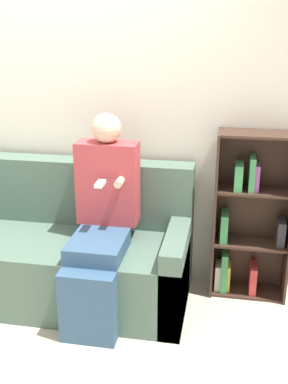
{
  "coord_description": "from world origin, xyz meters",
  "views": [
    {
      "loc": [
        1.23,
        -2.46,
        1.94
      ],
      "look_at": [
        0.67,
        0.55,
        0.83
      ],
      "focal_mm": 45.0,
      "sensor_mm": 36.0,
      "label": 1
    }
  ],
  "objects": [
    {
      "name": "bookshelf",
      "position": [
        1.38,
        0.8,
        0.56
      ],
      "size": [
        0.54,
        0.27,
        1.22
      ],
      "color": "#3D281E",
      "rests_on": "ground_plane"
    },
    {
      "name": "ground_plane",
      "position": [
        0.0,
        0.0,
        0.0
      ],
      "size": [
        14.0,
        14.0,
        0.0
      ],
      "primitive_type": "plane",
      "color": "beige"
    },
    {
      "name": "adult_seated",
      "position": [
        0.42,
        0.38,
        0.7
      ],
      "size": [
        0.42,
        0.73,
        1.35
      ],
      "color": "#335170",
      "rests_on": "ground_plane"
    },
    {
      "name": "back_wall",
      "position": [
        0.0,
        0.94,
        1.27
      ],
      "size": [
        10.0,
        0.06,
        2.55
      ],
      "color": "silver",
      "rests_on": "ground_plane"
    },
    {
      "name": "couch",
      "position": [
        -0.07,
        0.51,
        0.33
      ],
      "size": [
        2.12,
        0.81,
        0.96
      ],
      "color": "#4C6656",
      "rests_on": "ground_plane"
    }
  ]
}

